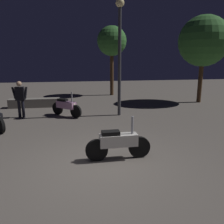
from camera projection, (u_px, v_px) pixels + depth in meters
name	position (u px, v px, depth m)	size (l,w,h in m)	color
ground_plane	(98.00, 166.00, 5.51)	(40.00, 40.00, 0.00)	#605951
motorcycle_white_foreground	(118.00, 143.00, 5.80)	(1.66, 0.32, 1.11)	black
motorcycle_pink_parked_right	(66.00, 106.00, 10.11)	(1.29, 1.20, 1.11)	black
person_rider_beside	(20.00, 96.00, 9.77)	(0.66, 0.25, 1.56)	black
streetlamp_near	(120.00, 43.00, 9.69)	(0.36, 0.36, 4.85)	#38383D
tree_left_bg	(204.00, 41.00, 12.62)	(2.75, 2.75, 4.77)	#4C331E
tree_center_bg	(112.00, 42.00, 15.13)	(1.93, 1.93, 4.54)	#4C331E
planter_wall_low	(35.00, 103.00, 12.00)	(2.55, 0.50, 0.45)	gray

